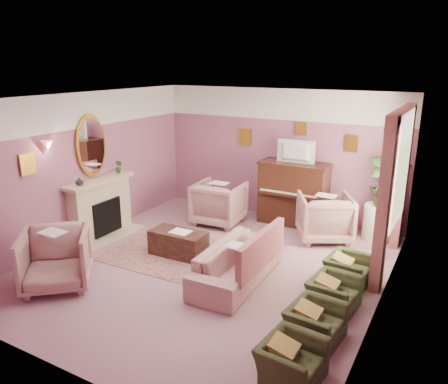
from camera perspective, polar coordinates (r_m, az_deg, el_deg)
The scene contains 48 objects.
floor at distance 7.50m, azimuth -2.16°, elevation -9.71°, with size 5.50×6.00×0.01m, color gray.
ceiling at distance 6.75m, azimuth -2.42°, elevation 12.13°, with size 5.50×6.00×0.01m, color white.
wall_back at distance 9.61m, azimuth 7.12°, elevation 4.92°, with size 5.50×0.02×2.80m, color #784E75.
wall_front at distance 4.85m, azimuth -21.26°, elevation -7.96°, with size 5.50×0.02×2.80m, color #784E75.
wall_left at distance 8.71m, azimuth -17.93°, elevation 3.03°, with size 0.02×6.00×2.80m, color #784E75.
wall_right at distance 6.09m, azimuth 20.40°, elevation -2.89°, with size 0.02×6.00×2.80m, color #784E75.
picture_rail_band at distance 9.44m, azimuth 7.33°, elevation 11.31°, with size 5.50×0.01×0.65m, color white.
stripe_panel at distance 7.42m, azimuth 21.71°, elevation -2.26°, with size 0.01×3.00×2.15m, color #AAB793.
fireplace_surround at distance 8.96m, azimuth -15.82°, elevation -2.09°, with size 0.30×1.40×1.10m, color #C7B58D.
fireplace_inset at distance 8.94m, azimuth -15.29°, elevation -3.11°, with size 0.18×0.72×0.68m, color black.
fire_ember at distance 8.97m, azimuth -15.02°, elevation -4.24°, with size 0.06×0.54×0.10m, color #E3551A.
mantel_shelf at distance 8.78m, azimuth -15.98°, elevation 1.40°, with size 0.40×1.55×0.07m, color #C7B58D.
hearth at distance 9.01m, azimuth -14.65°, elevation -5.55°, with size 0.55×1.50×0.02m, color #C7B58D.
mirror_frame at distance 8.73m, azimuth -16.98°, elevation 5.83°, with size 0.04×0.72×1.20m, color #B88B27.
mirror_glass at distance 8.71m, azimuth -16.87°, elevation 5.81°, with size 0.01×0.60×1.06m, color silver.
sconce_shade at distance 7.96m, azimuth -22.10°, elevation 5.66°, with size 0.20×0.20×0.16m, color #FF907C.
piano at distance 9.33m, azimuth 9.05°, elevation -0.27°, with size 1.40×0.60×1.30m, color #35190F.
piano_keyshelf at distance 8.99m, azimuth 8.28°, elevation -0.41°, with size 1.30×0.12×0.06m, color #35190F.
piano_keys at distance 8.98m, azimuth 8.29°, elevation -0.17°, with size 1.20×0.08×0.02m, color beige.
piano_top at distance 9.16m, azimuth 9.23°, elevation 3.68°, with size 1.45×0.65×0.04m, color #35190F.
television at distance 9.05m, azimuth 9.21°, elevation 5.41°, with size 0.80×0.12×0.48m, color black.
print_back_left at distance 9.84m, azimuth 2.75°, elevation 7.20°, with size 0.30×0.03×0.38m, color #B88B27.
print_back_right at distance 9.04m, azimuth 16.27°, elevation 6.11°, with size 0.26×0.03×0.34m, color #B88B27.
print_back_mid at distance 9.29m, azimuth 10.04°, elevation 8.16°, with size 0.22×0.03×0.26m, color #B88B27.
print_left_wall at distance 7.87m, azimuth -24.27°, elevation 3.36°, with size 0.03×0.28×0.36m, color #B88B27.
window_blind at distance 7.50m, azimuth 22.23°, elevation 2.85°, with size 0.03×1.40×1.80m, color silver.
curtain_left at distance 6.73m, azimuth 20.13°, elevation -1.94°, with size 0.16×0.34×2.60m, color #A24F53.
curtain_right at distance 8.49m, azimuth 22.25°, elevation 1.56°, with size 0.16×0.34×2.60m, color #A24F53.
pelmet at distance 7.37m, azimuth 22.34°, elevation 9.43°, with size 0.16×2.20×0.16m, color #A24F53.
mantel_plant at distance 9.11m, azimuth -13.59°, elevation 3.23°, with size 0.16×0.16×0.28m, color #284A1C.
mantel_vase at distance 8.41m, azimuth -18.37°, elevation 1.32°, with size 0.16×0.16×0.16m, color white.
area_rug at distance 7.95m, azimuth -5.75°, elevation -8.16°, with size 2.50×1.80×0.01m, color #95615A.
coffee_table at distance 7.88m, azimuth -5.97°, elevation -6.66°, with size 1.00×0.50×0.45m, color #381F16.
table_paper at distance 7.76m, azimuth -5.71°, elevation -5.18°, with size 0.35×0.28×0.01m, color white.
sofa at distance 6.91m, azimuth 1.84°, elevation -8.37°, with size 0.67×2.02×0.82m, color tan.
sofa_throw at distance 6.67m, azimuth 4.93°, elevation -7.56°, with size 0.10×1.53×0.56m, color #A24F53.
floral_armchair_left at distance 9.26m, azimuth -0.64°, elevation -1.15°, with size 0.96×0.96×1.00m, color tan.
floral_armchair_right at distance 8.63m, azimuth 13.04°, elevation -2.93°, with size 0.96×0.96×1.00m, color tan.
floral_armchair_front at distance 7.15m, azimuth -21.17°, elevation -7.84°, with size 0.96×0.96×1.00m, color tan.
olive_chair_a at distance 5.05m, azimuth 8.83°, elevation -20.33°, with size 0.50×0.71×0.61m, color #374121.
olive_chair_b at distance 5.70m, azimuth 11.87°, elevation -15.78°, with size 0.50×0.71×0.61m, color #374121.
olive_chair_c at distance 6.38m, azimuth 14.17°, elevation -12.16°, with size 0.50×0.71×0.61m, color #374121.
olive_chair_d at distance 7.10m, azimuth 15.97°, elevation -9.25°, with size 0.50×0.71×0.61m, color #374121.
side_table at distance 8.96m, azimuth 19.33°, elevation -3.77°, with size 0.52×0.52×0.70m, color silver.
side_plant_big at distance 8.80m, azimuth 19.65°, elevation -0.59°, with size 0.30×0.30×0.34m, color #284A1C.
side_plant_small at distance 8.70m, azimuth 20.28°, elevation -1.06°, with size 0.16×0.16×0.28m, color #284A1C.
palm_pot at distance 8.97m, azimuth 19.96°, elevation -5.04°, with size 0.34×0.34×0.34m, color brown.
palm_plant at distance 8.69m, azimuth 20.53°, elevation 0.43°, with size 0.76×0.76×1.44m, color #284A1C.
Camera 1 is at (3.52, -5.73, 3.32)m, focal length 35.00 mm.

